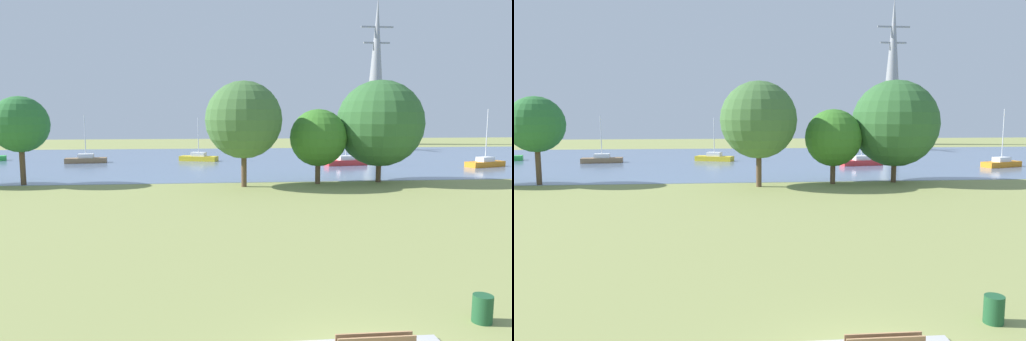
% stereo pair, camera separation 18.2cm
% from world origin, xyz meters
% --- Properties ---
extents(ground_plane, '(160.00, 160.00, 0.00)m').
position_xyz_m(ground_plane, '(0.00, 22.00, 0.00)').
color(ground_plane, '#8C9351').
extents(litter_bin, '(0.56, 0.56, 0.80)m').
position_xyz_m(litter_bin, '(4.02, 2.38, 0.40)').
color(litter_bin, '#1E512D').
rests_on(litter_bin, ground).
extents(water_surface, '(140.00, 40.00, 0.02)m').
position_xyz_m(water_surface, '(0.00, 50.00, 0.01)').
color(water_surface, slate).
rests_on(water_surface, ground).
extents(sailboat_brown, '(4.95, 2.11, 5.77)m').
position_xyz_m(sailboat_brown, '(-19.01, 48.01, 0.45)').
color(sailboat_brown, brown).
rests_on(sailboat_brown, water_surface).
extents(sailboat_yellow, '(5.02, 3.03, 5.50)m').
position_xyz_m(sailboat_yellow, '(-5.42, 49.13, 0.45)').
color(sailboat_yellow, yellow).
rests_on(sailboat_yellow, water_surface).
extents(sailboat_gray, '(5.02, 2.55, 5.10)m').
position_xyz_m(sailboat_gray, '(13.18, 59.59, 0.44)').
color(sailboat_gray, gray).
rests_on(sailboat_gray, water_surface).
extents(sailboat_red, '(4.98, 2.25, 6.68)m').
position_xyz_m(sailboat_red, '(11.75, 42.55, 0.46)').
color(sailboat_red, red).
rests_on(sailboat_red, water_surface).
extents(sailboat_orange, '(5.03, 2.99, 6.46)m').
position_xyz_m(sailboat_orange, '(27.02, 39.59, 0.46)').
color(sailboat_orange, orange).
rests_on(sailboat_orange, water_surface).
extents(tree_west_near, '(4.66, 4.66, 7.41)m').
position_xyz_m(tree_west_near, '(-19.48, 30.43, 5.06)').
color(tree_west_near, brown).
rests_on(tree_west_near, ground).
extents(tree_east_far, '(6.26, 6.26, 8.60)m').
position_xyz_m(tree_east_far, '(-1.09, 27.80, 5.45)').
color(tree_east_far, brown).
rests_on(tree_east_far, ground).
extents(tree_mid_shore, '(4.84, 4.84, 6.35)m').
position_xyz_m(tree_mid_shore, '(5.30, 28.87, 3.92)').
color(tree_mid_shore, brown).
rests_on(tree_mid_shore, ground).
extents(tree_east_near, '(7.46, 7.46, 8.85)m').
position_xyz_m(tree_east_near, '(10.81, 29.33, 5.12)').
color(tree_east_near, brown).
rests_on(tree_east_near, ground).
extents(electricity_pylon, '(6.40, 4.40, 28.34)m').
position_xyz_m(electricity_pylon, '(28.34, 79.72, 14.18)').
color(electricity_pylon, gray).
rests_on(electricity_pylon, ground).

